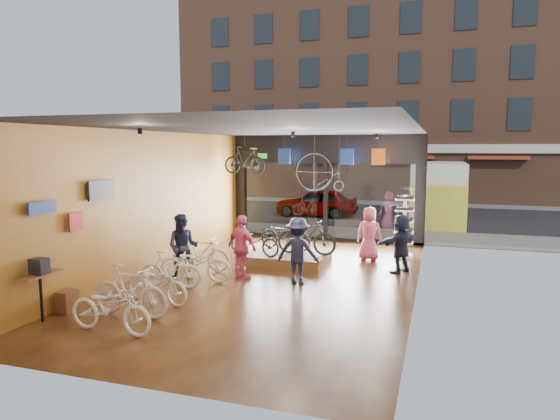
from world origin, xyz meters
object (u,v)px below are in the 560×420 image
at_px(floor_bike_3, 170,270).
at_px(floor_bike_2, 157,283).
at_px(street_car, 316,203).
at_px(display_bike_right, 286,235).
at_px(customer_3, 298,251).
at_px(customer_2, 242,247).
at_px(floor_bike_5, 201,254).
at_px(floor_bike_1, 130,291).
at_px(floor_bike_0, 111,308).
at_px(floor_bike_4, 195,264).
at_px(customer_1, 183,247).
at_px(display_platform, 285,258).
at_px(display_bike_left, 255,241).
at_px(box_truck, 438,194).
at_px(penny_farthing, 322,173).
at_px(customer_5, 401,243).
at_px(hung_bike, 245,160).
at_px(customer_4, 369,234).
at_px(sunglasses_rack, 404,227).
at_px(display_bike_mid, 306,237).

bearing_deg(floor_bike_3, floor_bike_2, -175.53).
height_order(street_car, display_bike_right, street_car).
bearing_deg(customer_3, customer_2, 0.89).
height_order(street_car, customer_2, customer_2).
bearing_deg(floor_bike_5, customer_3, -106.43).
bearing_deg(floor_bike_2, floor_bike_1, -171.04).
xyz_separation_m(floor_bike_0, display_bike_right, (1.25, 6.73, 0.28)).
height_order(floor_bike_4, customer_1, customer_1).
xyz_separation_m(display_platform, display_bike_left, (-0.75, -0.57, 0.57)).
bearing_deg(customer_2, street_car, -60.66).
bearing_deg(box_truck, customer_1, -117.83).
xyz_separation_m(street_car, penny_farthing, (1.97, -7.44, 1.82)).
bearing_deg(customer_1, floor_bike_3, -96.06).
height_order(display_bike_left, customer_5, customer_5).
height_order(street_car, customer_3, customer_3).
bearing_deg(customer_2, display_bike_left, -57.23).
distance_m(floor_bike_1, hung_bike, 8.05).
bearing_deg(floor_bike_2, customer_2, -10.33).
bearing_deg(customer_4, floor_bike_3, 53.52).
bearing_deg(floor_bike_1, floor_bike_4, 2.49).
relative_size(floor_bike_0, sunglasses_rack, 0.91).
distance_m(floor_bike_0, customer_5, 7.74).
relative_size(floor_bike_2, display_platform, 0.70).
distance_m(floor_bike_0, floor_bike_4, 3.57).
xyz_separation_m(display_platform, hung_bike, (-2.17, 2.28, 2.78)).
bearing_deg(sunglasses_rack, floor_bike_2, -118.85).
bearing_deg(floor_bike_0, display_bike_right, -7.43).
xyz_separation_m(floor_bike_1, customer_3, (2.53, 3.33, 0.30)).
height_order(display_bike_mid, customer_3, customer_3).
bearing_deg(penny_farthing, street_car, 104.82).
bearing_deg(customer_1, display_bike_right, 46.85).
xyz_separation_m(floor_bike_0, floor_bike_1, (-0.18, 0.86, 0.07)).
distance_m(sunglasses_rack, penny_farthing, 3.27).
relative_size(box_truck, customer_3, 4.12).
height_order(floor_bike_3, hung_bike, hung_bike).
bearing_deg(floor_bike_0, box_truck, -16.89).
relative_size(floor_bike_4, customer_3, 1.10).
bearing_deg(display_bike_mid, floor_bike_5, 123.22).
height_order(display_bike_left, customer_4, customer_4).
height_order(sunglasses_rack, hung_bike, hung_bike).
xyz_separation_m(floor_bike_2, customer_1, (-0.41, 1.93, 0.40)).
relative_size(display_bike_mid, customer_3, 1.06).
distance_m(floor_bike_5, customer_1, 0.97).
bearing_deg(display_bike_mid, floor_bike_1, 158.61).
height_order(display_bike_mid, customer_2, customer_2).
relative_size(floor_bike_5, hung_bike, 1.03).
bearing_deg(sunglasses_rack, customer_4, -134.29).
xyz_separation_m(floor_bike_1, floor_bike_3, (-0.28, 2.04, -0.07)).
xyz_separation_m(customer_1, penny_farthing, (2.40, 5.17, 1.66)).
bearing_deg(display_bike_mid, hung_bike, 51.67).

